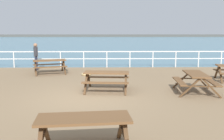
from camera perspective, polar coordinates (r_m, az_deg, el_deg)
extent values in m
cube|color=#846B4C|center=(9.49, -5.81, -6.64)|extent=(30.00, 24.00, 0.20)
cube|color=teal|center=(61.92, -1.87, 6.49)|extent=(142.00, 90.00, 0.01)
cube|color=#4C4C47|center=(104.90, -1.57, 7.41)|extent=(142.00, 6.00, 1.80)
cube|color=white|center=(16.94, -3.76, 4.11)|extent=(23.00, 0.06, 0.06)
cube|color=white|center=(16.99, -3.75, 2.52)|extent=(23.00, 0.05, 0.05)
cylinder|color=white|center=(18.05, -21.03, 2.16)|extent=(0.07, 0.07, 1.05)
cylinder|color=white|center=(17.59, -16.33, 2.23)|extent=(0.07, 0.07, 1.05)
cylinder|color=white|center=(17.25, -11.40, 2.29)|extent=(0.07, 0.07, 1.05)
cylinder|color=white|center=(17.05, -6.32, 2.33)|extent=(0.07, 0.07, 1.05)
cylinder|color=white|center=(16.98, -1.16, 2.36)|extent=(0.07, 0.07, 1.05)
cylinder|color=white|center=(17.05, 4.01, 2.36)|extent=(0.07, 0.07, 1.05)
cylinder|color=white|center=(17.25, 9.09, 2.35)|extent=(0.07, 0.07, 1.05)
cylinder|color=white|center=(17.59, 14.02, 2.32)|extent=(0.07, 0.07, 1.05)
cylinder|color=white|center=(18.05, 18.73, 2.28)|extent=(0.07, 0.07, 1.05)
cylinder|color=white|center=(18.63, 23.17, 2.22)|extent=(0.07, 0.07, 1.05)
cube|color=brown|center=(10.49, 18.19, -0.81)|extent=(0.87, 1.86, 0.05)
cube|color=brown|center=(10.41, 14.79, -2.41)|extent=(0.43, 1.82, 0.04)
cube|color=brown|center=(10.70, 21.34, -2.42)|extent=(0.43, 1.82, 0.04)
cube|color=#50351E|center=(11.22, 15.30, -2.03)|extent=(0.80, 0.16, 0.79)
cube|color=#50351E|center=(11.39, 19.01, -2.04)|extent=(0.80, 0.16, 0.79)
cube|color=#50351E|center=(11.29, 17.18, -1.81)|extent=(1.50, 0.20, 0.04)
cube|color=#50351E|center=(9.72, 17.02, -3.73)|extent=(0.80, 0.16, 0.79)
cube|color=#50351E|center=(9.91, 21.26, -3.71)|extent=(0.80, 0.16, 0.79)
cube|color=#50351E|center=(9.80, 19.17, -3.47)|extent=(1.50, 0.20, 0.04)
cube|color=brown|center=(5.01, -6.34, -10.66)|extent=(1.86, 0.86, 0.05)
cube|color=brown|center=(5.69, -6.30, -11.44)|extent=(1.82, 0.42, 0.04)
cube|color=#50351E|center=(5.55, 2.01, -12.79)|extent=(0.15, 0.80, 0.79)
cube|color=#50351E|center=(5.19, 2.64, -13.83)|extent=(0.20, 1.50, 0.04)
cube|color=#50351E|center=(5.55, -14.57, -13.06)|extent=(0.15, 0.80, 0.79)
cube|color=#50351E|center=(5.19, -15.19, -14.12)|extent=(0.20, 1.50, 0.04)
cube|color=brown|center=(10.29, -1.24, -0.55)|extent=(1.85, 0.85, 0.05)
cube|color=brown|center=(10.95, -0.95, -1.57)|extent=(1.82, 0.42, 0.04)
cube|color=brown|center=(9.74, -1.56, -2.88)|extent=(1.82, 0.42, 0.04)
cube|color=#50351E|center=(10.69, 3.12, -2.25)|extent=(0.15, 0.80, 0.79)
cube|color=#50351E|center=(9.95, 3.06, -3.07)|extent=(0.15, 0.80, 0.79)
cube|color=#50351E|center=(10.31, 3.09, -2.40)|extent=(0.19, 1.50, 0.04)
cube|color=#50351E|center=(10.82, -5.18, -2.14)|extent=(0.15, 0.80, 0.79)
cube|color=#50351E|center=(10.09, -5.84, -2.94)|extent=(0.15, 0.80, 0.79)
cube|color=#50351E|center=(10.45, -5.50, -2.28)|extent=(0.19, 1.50, 0.04)
cube|color=brown|center=(14.93, -13.75, 2.10)|extent=(1.93, 1.20, 0.05)
cube|color=brown|center=(15.58, -13.89, 1.25)|extent=(1.80, 0.77, 0.04)
cube|color=brown|center=(14.36, -13.51, 0.65)|extent=(1.80, 0.77, 0.04)
cube|color=#50351E|center=(15.43, -10.92, 1.00)|extent=(0.31, 0.78, 0.79)
cube|color=#50351E|center=(14.69, -10.55, 0.62)|extent=(0.31, 0.78, 0.79)
cube|color=#50351E|center=(15.05, -10.75, 0.98)|extent=(0.50, 1.45, 0.04)
cube|color=#50351E|center=(15.31, -16.72, 0.73)|extent=(0.31, 0.78, 0.79)
cube|color=#50351E|center=(14.57, -16.64, 0.34)|extent=(0.31, 0.78, 0.79)
cube|color=#50351E|center=(14.94, -16.69, 0.71)|extent=(0.50, 1.45, 0.04)
cube|color=#50351E|center=(13.86, 22.34, -0.37)|extent=(0.23, 0.79, 0.79)
cube|color=#50351E|center=(13.14, 23.05, -0.88)|extent=(0.23, 0.79, 0.79)
cube|color=#50351E|center=(13.49, 22.69, -0.43)|extent=(0.34, 1.49, 0.04)
cylinder|color=#1E2338|center=(16.64, -16.56, 1.52)|extent=(0.14, 0.14, 0.85)
cylinder|color=#1E2338|center=(16.46, -16.49, 1.45)|extent=(0.14, 0.14, 0.85)
cube|color=#333338|center=(16.48, -16.64, 3.95)|extent=(0.33, 0.40, 0.58)
cylinder|color=#333338|center=(16.70, -16.72, 4.10)|extent=(0.09, 0.09, 0.52)
cylinder|color=#333338|center=(16.26, -16.56, 4.00)|extent=(0.09, 0.09, 0.52)
sphere|color=#9E7051|center=(16.45, -16.70, 5.35)|extent=(0.23, 0.23, 0.23)
torus|color=tan|center=(14.12, -5.74, -0.91)|extent=(0.55, 0.55, 0.11)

